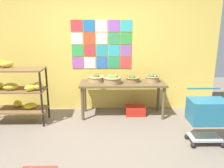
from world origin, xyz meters
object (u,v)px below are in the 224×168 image
object	(u,v)px
fruit_basket_back_left	(133,79)
banana_shelf_unit	(17,88)
fruit_basket_left	(112,79)
fruit_basket_right	(96,78)
produce_crate_under_table	(135,110)
shopping_cart	(207,113)
display_table	(123,87)
fruit_basket_back_right	(152,78)

from	to	relation	value
fruit_basket_back_left	banana_shelf_unit	bearing A→B (deg)	-171.25
fruit_basket_left	fruit_basket_right	bearing A→B (deg)	153.28
fruit_basket_right	fruit_basket_left	distance (m)	0.37
banana_shelf_unit	fruit_basket_left	size ratio (longest dim) A/B	3.24
banana_shelf_unit	fruit_basket_back_left	xyz separation A→B (m)	(2.20, 0.34, 0.09)
banana_shelf_unit	produce_crate_under_table	size ratio (longest dim) A/B	2.98
banana_shelf_unit	produce_crate_under_table	bearing A→B (deg)	7.67
fruit_basket_right	shopping_cart	size ratio (longest dim) A/B	0.41
display_table	shopping_cart	world-z (taller)	shopping_cart
banana_shelf_unit	fruit_basket_back_left	size ratio (longest dim) A/B	4.00
banana_shelf_unit	fruit_basket_back_right	size ratio (longest dim) A/B	4.05
fruit_basket_back_right	banana_shelf_unit	bearing A→B (deg)	-172.33
shopping_cart	fruit_basket_back_left	bearing A→B (deg)	117.79
banana_shelf_unit	fruit_basket_back_left	distance (m)	2.22
fruit_basket_back_left	fruit_basket_right	world-z (taller)	fruit_basket_right
display_table	fruit_basket_back_left	bearing A→B (deg)	14.53
display_table	fruit_basket_right	size ratio (longest dim) A/B	4.88
fruit_basket_right	fruit_basket_left	bearing A→B (deg)	-26.72
banana_shelf_unit	fruit_basket_left	bearing A→B (deg)	7.08
fruit_basket_back_left	shopping_cart	distance (m)	1.61
display_table	fruit_basket_back_left	distance (m)	0.26
banana_shelf_unit	display_table	size ratio (longest dim) A/B	0.70
produce_crate_under_table	shopping_cart	world-z (taller)	shopping_cart
fruit_basket_right	display_table	bearing A→B (deg)	-10.78
banana_shelf_unit	shopping_cart	xyz separation A→B (m)	(3.21, -0.88, -0.17)
banana_shelf_unit	shopping_cart	distance (m)	3.33
fruit_basket_back_left	produce_crate_under_table	distance (m)	0.68
banana_shelf_unit	fruit_basket_right	bearing A→B (deg)	14.86
banana_shelf_unit	produce_crate_under_table	distance (m)	2.35
fruit_basket_back_left	produce_crate_under_table	size ratio (longest dim) A/B	0.75
fruit_basket_back_right	fruit_basket_right	distance (m)	1.14
produce_crate_under_table	shopping_cart	size ratio (longest dim) A/B	0.47
produce_crate_under_table	shopping_cart	distance (m)	1.57
fruit_basket_back_right	shopping_cart	bearing A→B (deg)	-63.67
fruit_basket_right	produce_crate_under_table	world-z (taller)	fruit_basket_right
produce_crate_under_table	fruit_basket_right	bearing A→B (deg)	174.16
fruit_basket_right	produce_crate_under_table	bearing A→B (deg)	-5.84
fruit_basket_back_left	fruit_basket_left	xyz separation A→B (m)	(-0.41, -0.12, 0.01)
fruit_basket_back_right	fruit_basket_left	bearing A→B (deg)	-171.02
fruit_basket_right	banana_shelf_unit	bearing A→B (deg)	-165.14
fruit_basket_back_right	shopping_cart	xyz separation A→B (m)	(0.61, -1.23, -0.26)
fruit_basket_back_right	produce_crate_under_table	bearing A→B (deg)	-172.32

